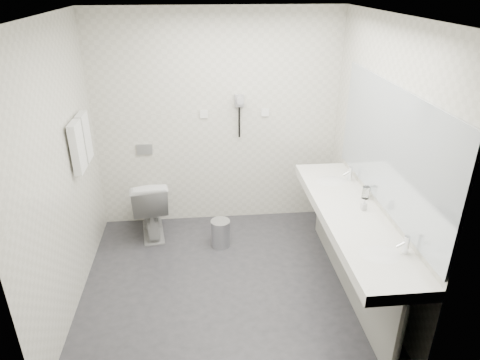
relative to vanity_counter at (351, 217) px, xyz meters
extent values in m
plane|color=#29292D|center=(-1.12, 0.20, -0.80)|extent=(2.80, 2.80, 0.00)
plane|color=silver|center=(-1.12, 0.20, 1.70)|extent=(2.80, 2.80, 0.00)
plane|color=beige|center=(-1.12, 1.50, 0.45)|extent=(2.80, 0.00, 2.80)
plane|color=beige|center=(-1.12, -1.10, 0.45)|extent=(2.80, 0.00, 2.80)
plane|color=beige|center=(-2.52, 0.20, 0.45)|extent=(0.00, 2.60, 2.60)
plane|color=beige|center=(0.27, 0.20, 0.45)|extent=(0.00, 2.60, 2.60)
cube|color=silver|center=(0.00, 0.00, 0.00)|extent=(0.55, 2.20, 0.10)
cube|color=gray|center=(0.02, 0.00, -0.42)|extent=(0.03, 2.15, 0.75)
cylinder|color=silver|center=(0.05, -1.04, -0.42)|extent=(0.06, 0.06, 0.75)
cylinder|color=silver|center=(0.05, 1.04, -0.42)|extent=(0.06, 0.06, 0.75)
cube|color=#B2BCC6|center=(0.26, 0.00, 0.65)|extent=(0.02, 2.20, 1.05)
ellipsoid|color=silver|center=(0.00, -0.65, 0.04)|extent=(0.40, 0.31, 0.05)
ellipsoid|color=silver|center=(0.00, 0.65, 0.04)|extent=(0.40, 0.31, 0.05)
cylinder|color=silver|center=(0.19, -0.65, 0.12)|extent=(0.04, 0.04, 0.15)
cylinder|color=silver|center=(0.19, 0.65, 0.12)|extent=(0.04, 0.04, 0.15)
imported|color=silver|center=(0.12, 0.04, 0.10)|extent=(0.05, 0.05, 0.10)
cylinder|color=silver|center=(0.21, 0.25, 0.11)|extent=(0.08, 0.08, 0.12)
imported|color=silver|center=(-1.94, 1.20, -0.44)|extent=(0.50, 0.77, 0.73)
cube|color=#B2B5BA|center=(-1.98, 1.49, 0.15)|extent=(0.18, 0.02, 0.12)
cylinder|color=#B2B5BA|center=(-1.14, 0.85, -0.65)|extent=(0.25, 0.25, 0.30)
cylinder|color=#B2B5BA|center=(-1.14, 0.85, -0.49)|extent=(0.22, 0.22, 0.02)
cylinder|color=silver|center=(-2.47, 0.75, 0.75)|extent=(0.02, 0.62, 0.02)
cube|color=silver|center=(-2.46, 0.61, 0.53)|extent=(0.07, 0.24, 0.48)
cube|color=silver|center=(-2.46, 0.89, 0.53)|extent=(0.07, 0.24, 0.48)
cube|color=#949398|center=(-0.88, 1.47, 0.70)|extent=(0.10, 0.04, 0.14)
cylinder|color=#949398|center=(-0.88, 1.40, 0.73)|extent=(0.08, 0.14, 0.08)
cylinder|color=black|center=(-0.88, 1.46, 0.45)|extent=(0.02, 0.02, 0.35)
cube|color=silver|center=(-1.27, 1.49, 0.55)|extent=(0.09, 0.02, 0.09)
cube|color=silver|center=(-0.57, 1.49, 0.55)|extent=(0.09, 0.02, 0.09)
camera|label=1|loc=(-1.33, -3.25, 1.97)|focal=32.28mm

